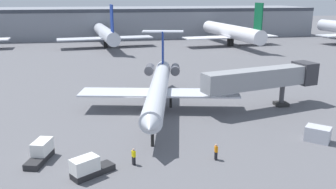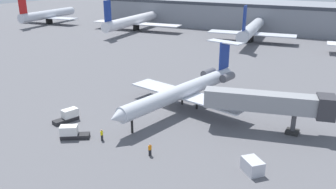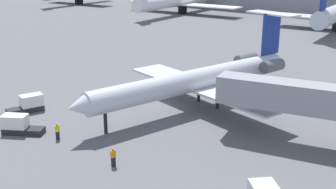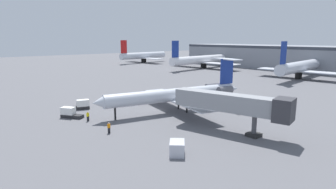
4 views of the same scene
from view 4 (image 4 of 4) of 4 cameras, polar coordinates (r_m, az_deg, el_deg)
ground_plane at (r=58.09m, az=-1.35°, el=-2.93°), size 400.00×400.00×0.10m
regional_jet at (r=55.46m, az=2.15°, el=0.12°), size 22.64×31.27×9.90m
jet_bridge at (r=43.73m, az=13.50°, el=-1.85°), size 18.23×7.23×6.15m
ground_crew_marshaller at (r=51.32m, az=-15.66°, el=-4.20°), size 0.40×0.47×1.69m
ground_crew_loader at (r=44.18m, az=-11.68°, el=-6.50°), size 0.28×0.41×1.69m
baggage_tug_lead at (r=54.53m, az=-18.94°, el=-3.52°), size 4.11×3.38×1.90m
baggage_tug_trailing at (r=60.29m, az=-16.88°, el=-2.02°), size 2.47×4.23×1.90m
cargo_container_uld at (r=35.75m, az=1.82°, el=-10.59°), size 3.12×3.08×1.67m
parked_airliner_west_end at (r=168.69m, az=-4.93°, el=7.72°), size 27.74×32.65×13.02m
parked_airliner_west_mid at (r=137.66m, az=7.07°, el=6.92°), size 37.04×43.76×13.06m
parked_airliner_centre at (r=110.30m, az=24.63°, el=4.99°), size 28.98×34.10×13.15m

